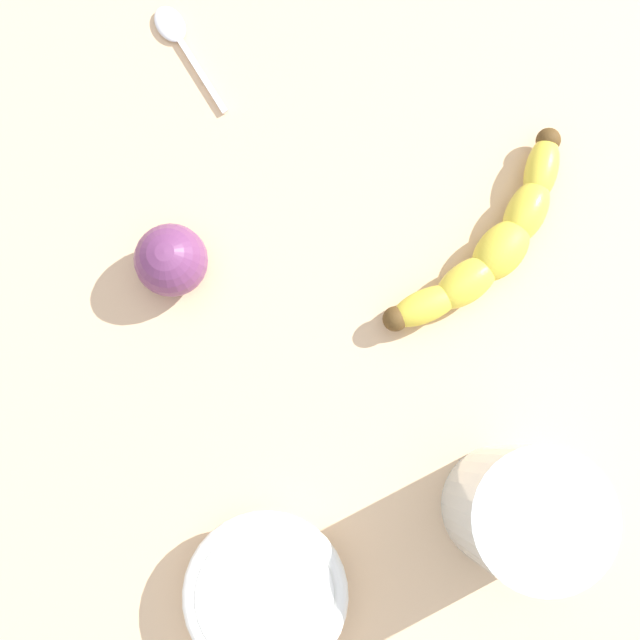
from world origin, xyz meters
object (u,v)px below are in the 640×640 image
object	(u,v)px
banana	(493,244)
smoothie_glass	(520,512)
teaspoon	(174,30)
plum_fruit	(171,260)
ceramic_bowl	(266,593)

from	to	relation	value
banana	smoothie_glass	world-z (taller)	smoothie_glass
teaspoon	plum_fruit	bearing A→B (deg)	150.76
smoothie_glass	plum_fruit	world-z (taller)	smoothie_glass
plum_fruit	teaspoon	size ratio (longest dim) A/B	0.65
smoothie_glass	teaspoon	world-z (taller)	smoothie_glass
ceramic_bowl	teaspoon	xyz separation A→B (cm)	(-19.53, 42.74, -2.12)
ceramic_bowl	teaspoon	world-z (taller)	ceramic_bowl
teaspoon	smoothie_glass	bearing A→B (deg)	-177.61
ceramic_bowl	plum_fruit	distance (cm)	26.51
smoothie_glass	plum_fruit	size ratio (longest dim) A/B	2.22
smoothie_glass	teaspoon	distance (cm)	48.57
smoothie_glass	plum_fruit	distance (cm)	32.52
banana	smoothie_glass	size ratio (longest dim) A/B	1.53
plum_fruit	teaspoon	xyz separation A→B (cm)	(-5.86, 20.04, -2.51)
ceramic_bowl	plum_fruit	bearing A→B (deg)	121.05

